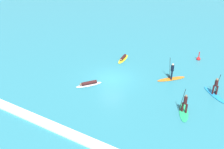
{
  "coord_description": "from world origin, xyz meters",
  "views": [
    {
      "loc": [
        13.18,
        -21.9,
        14.06
      ],
      "look_at": [
        0.0,
        0.0,
        0.5
      ],
      "focal_mm": 43.84,
      "sensor_mm": 36.0,
      "label": 1
    }
  ],
  "objects_px": {
    "surfer_on_green_board": "(184,109)",
    "surfer_on_orange_board": "(172,75)",
    "surfer_on_blue_board": "(215,91)",
    "surfer_on_white_board": "(89,84)",
    "surfer_on_yellow_board": "(123,58)",
    "marker_buoy": "(198,59)"
  },
  "relations": [
    {
      "from": "surfer_on_green_board",
      "to": "surfer_on_orange_board",
      "type": "distance_m",
      "value": 5.99
    },
    {
      "from": "surfer_on_blue_board",
      "to": "surfer_on_white_board",
      "type": "xyz_separation_m",
      "value": [
        -11.43,
        -4.66,
        -0.26
      ]
    },
    {
      "from": "surfer_on_orange_board",
      "to": "surfer_on_white_board",
      "type": "distance_m",
      "value": 8.76
    },
    {
      "from": "surfer_on_white_board",
      "to": "surfer_on_yellow_board",
      "type": "bearing_deg",
      "value": -143.22
    },
    {
      "from": "surfer_on_orange_board",
      "to": "surfer_on_white_board",
      "type": "height_order",
      "value": "surfer_on_orange_board"
    },
    {
      "from": "surfer_on_orange_board",
      "to": "surfer_on_yellow_board",
      "type": "height_order",
      "value": "surfer_on_orange_board"
    },
    {
      "from": "marker_buoy",
      "to": "surfer_on_blue_board",
      "type": "bearing_deg",
      "value": -64.17
    },
    {
      "from": "surfer_on_orange_board",
      "to": "surfer_on_yellow_board",
      "type": "xyz_separation_m",
      "value": [
        -6.82,
        1.76,
        -0.3
      ]
    },
    {
      "from": "surfer_on_orange_board",
      "to": "surfer_on_yellow_board",
      "type": "relative_size",
      "value": 0.98
    },
    {
      "from": "surfer_on_green_board",
      "to": "surfer_on_white_board",
      "type": "xyz_separation_m",
      "value": [
        -9.82,
        -0.36,
        -0.25
      ]
    },
    {
      "from": "surfer_on_orange_board",
      "to": "marker_buoy",
      "type": "bearing_deg",
      "value": -147.68
    },
    {
      "from": "surfer_on_green_board",
      "to": "surfer_on_yellow_board",
      "type": "bearing_deg",
      "value": 34.64
    },
    {
      "from": "surfer_on_blue_board",
      "to": "surfer_on_white_board",
      "type": "distance_m",
      "value": 12.35
    },
    {
      "from": "surfer_on_blue_board",
      "to": "surfer_on_yellow_board",
      "type": "bearing_deg",
      "value": 29.18
    },
    {
      "from": "surfer_on_orange_board",
      "to": "surfer_on_white_board",
      "type": "bearing_deg",
      "value": -8.51
    },
    {
      "from": "surfer_on_white_board",
      "to": "marker_buoy",
      "type": "relative_size",
      "value": 2.19
    },
    {
      "from": "surfer_on_green_board",
      "to": "surfer_on_blue_board",
      "type": "height_order",
      "value": "surfer_on_green_board"
    },
    {
      "from": "surfer_on_orange_board",
      "to": "surfer_on_yellow_board",
      "type": "bearing_deg",
      "value": -62.15
    },
    {
      "from": "surfer_on_green_board",
      "to": "marker_buoy",
      "type": "relative_size",
      "value": 2.55
    },
    {
      "from": "surfer_on_blue_board",
      "to": "surfer_on_yellow_board",
      "type": "xyz_separation_m",
      "value": [
        -11.46,
        2.63,
        -0.28
      ]
    },
    {
      "from": "surfer_on_yellow_board",
      "to": "surfer_on_green_board",
      "type": "bearing_deg",
      "value": 46.32
    },
    {
      "from": "surfer_on_orange_board",
      "to": "marker_buoy",
      "type": "distance_m",
      "value": 6.5
    }
  ]
}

